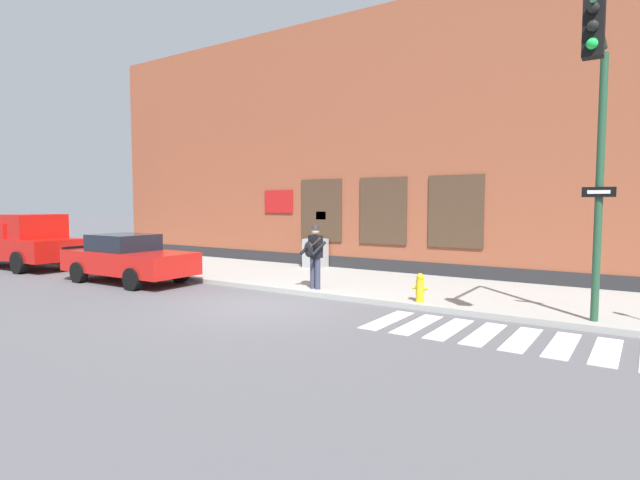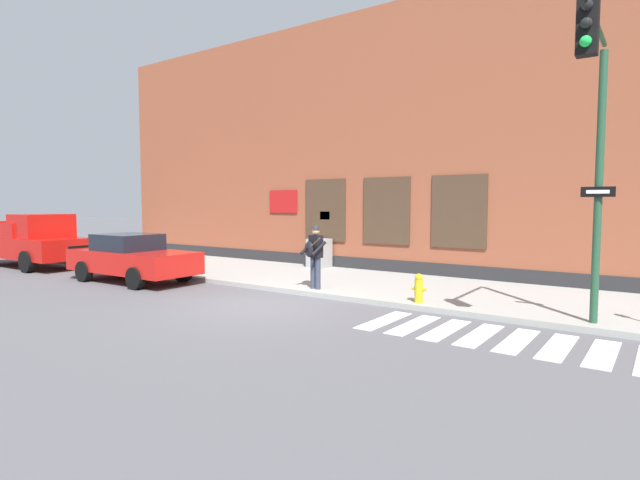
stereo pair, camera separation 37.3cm
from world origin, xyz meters
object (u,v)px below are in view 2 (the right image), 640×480
at_px(busker, 315,253).
at_px(traffic_light, 595,125).
at_px(utility_box, 319,253).
at_px(red_truck, 35,240).
at_px(fire_hydrant, 419,288).
at_px(red_car, 132,258).

height_order(busker, traffic_light, traffic_light).
relative_size(traffic_light, utility_box, 5.18).
distance_m(traffic_light, utility_box, 11.19).
xyz_separation_m(traffic_light, utility_box, (-9.51, 4.92, -3.24)).
xyz_separation_m(red_truck, utility_box, (9.74, 5.62, -0.39)).
xyz_separation_m(red_truck, fire_hydrant, (15.54, 1.58, -0.58)).
height_order(red_car, red_truck, red_truck).
distance_m(busker, traffic_light, 7.47).
bearing_deg(traffic_light, busker, 171.83).
distance_m(red_truck, utility_box, 11.25).
bearing_deg(red_truck, traffic_light, 2.08).
distance_m(red_car, busker, 6.27).
bearing_deg(utility_box, red_car, -121.34).
bearing_deg(busker, utility_box, 123.86).
relative_size(busker, utility_box, 1.66).
bearing_deg(traffic_light, red_car, -177.06).
distance_m(red_car, fire_hydrant, 9.34).
bearing_deg(fire_hydrant, red_car, -170.48).
bearing_deg(fire_hydrant, utility_box, 145.17).
relative_size(red_car, red_truck, 0.85).
distance_m(busker, utility_box, 4.76).
height_order(traffic_light, utility_box, traffic_light).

